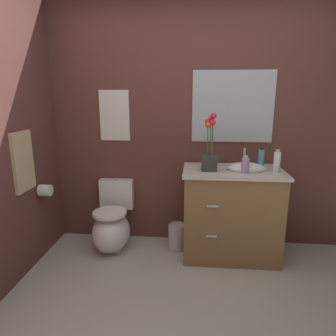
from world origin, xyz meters
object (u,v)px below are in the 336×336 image
(toilet, at_px, (112,226))
(flower_vase, at_px, (210,153))
(lotion_bottle, at_px, (245,165))
(trash_bin, at_px, (177,237))
(wall_poster, at_px, (114,116))
(hand_wash_bottle, at_px, (277,162))
(soap_bottle, at_px, (261,159))
(wall_mirror, at_px, (233,107))
(hanging_towel, at_px, (23,162))
(vanity_cabinet, at_px, (231,212))
(toilet_paper_roll, at_px, (45,190))

(toilet, bearing_deg, flower_vase, -4.03)
(lotion_bottle, relative_size, trash_bin, 0.59)
(wall_poster, bearing_deg, hand_wash_bottle, -12.57)
(soap_bottle, xyz_separation_m, wall_mirror, (-0.25, 0.28, 0.47))
(toilet, distance_m, wall_mirror, 1.72)
(wall_mirror, bearing_deg, hanging_towel, -159.75)
(toilet, bearing_deg, wall_mirror, 12.57)
(vanity_cabinet, relative_size, lotion_bottle, 6.59)
(vanity_cabinet, xyz_separation_m, flower_vase, (-0.23, -0.04, 0.60))
(soap_bottle, bearing_deg, hanging_towel, -169.24)
(trash_bin, distance_m, wall_poster, 1.41)
(lotion_bottle, xyz_separation_m, wall_poster, (-1.29, 0.41, 0.40))
(toilet, bearing_deg, trash_bin, 3.11)
(vanity_cabinet, bearing_deg, toilet_paper_roll, -174.56)
(soap_bottle, height_order, toilet_paper_roll, soap_bottle)
(soap_bottle, bearing_deg, toilet_paper_roll, -174.86)
(flower_vase, height_order, trash_bin, flower_vase)
(hand_wash_bottle, height_order, toilet_paper_roll, hand_wash_bottle)
(toilet, height_order, toilet_paper_roll, toilet_paper_roll)
(lotion_bottle, bearing_deg, vanity_cabinet, 126.07)
(hand_wash_bottle, relative_size, trash_bin, 0.77)
(flower_vase, distance_m, hand_wash_bottle, 0.61)
(lotion_bottle, height_order, hand_wash_bottle, hand_wash_bottle)
(trash_bin, height_order, toilet_paper_roll, toilet_paper_roll)
(soap_bottle, relative_size, toilet_paper_roll, 1.97)
(toilet, distance_m, hand_wash_bottle, 1.74)
(wall_poster, height_order, toilet_paper_roll, wall_poster)
(toilet, bearing_deg, wall_poster, 90.00)
(vanity_cabinet, distance_m, toilet_paper_roll, 1.81)
(flower_vase, bearing_deg, hand_wash_bottle, -1.49)
(toilet, relative_size, trash_bin, 2.54)
(hand_wash_bottle, bearing_deg, toilet_paper_roll, -177.02)
(wall_poster, xyz_separation_m, hanging_towel, (-0.64, -0.68, -0.35))
(soap_bottle, bearing_deg, toilet, 179.46)
(flower_vase, relative_size, trash_bin, 1.95)
(vanity_cabinet, bearing_deg, soap_bottle, 2.93)
(flower_vase, xyz_separation_m, trash_bin, (-0.30, 0.10, -0.91))
(flower_vase, height_order, lotion_bottle, flower_vase)
(soap_bottle, relative_size, wall_mirror, 0.27)
(hand_wash_bottle, relative_size, toilet_paper_roll, 1.91)
(toilet, bearing_deg, hanging_towel, -147.19)
(toilet_paper_roll, bearing_deg, wall_poster, 38.60)
(vanity_cabinet, distance_m, trash_bin, 0.62)
(soap_bottle, bearing_deg, trash_bin, 176.32)
(vanity_cabinet, height_order, wall_mirror, wall_mirror)
(hanging_towel, distance_m, toilet_paper_roll, 0.40)
(toilet, bearing_deg, lotion_bottle, -6.36)
(vanity_cabinet, height_order, wall_poster, wall_poster)
(vanity_cabinet, height_order, trash_bin, vanity_cabinet)
(flower_vase, bearing_deg, soap_bottle, 6.48)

